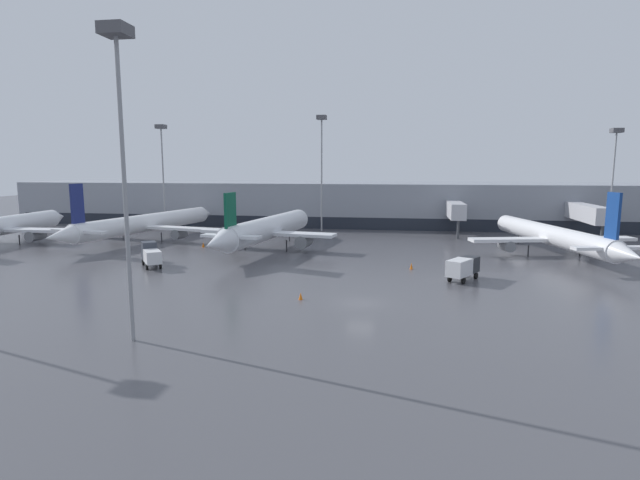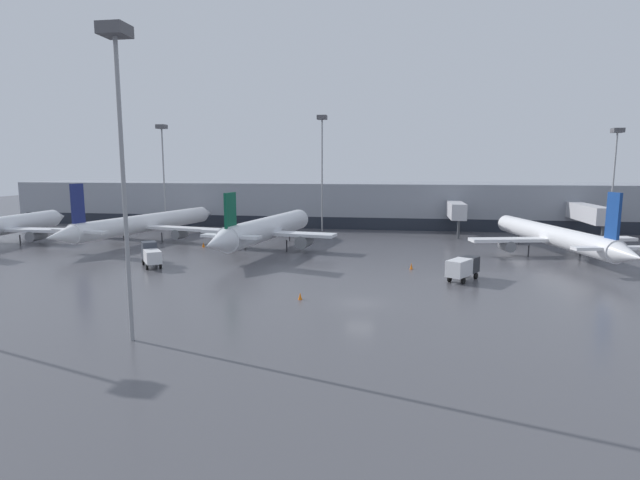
# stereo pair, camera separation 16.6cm
# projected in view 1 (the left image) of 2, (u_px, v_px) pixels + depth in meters

# --- Properties ---
(ground_plane) EXTENTS (320.00, 320.00, 0.00)m
(ground_plane) POSITION_uv_depth(u_px,v_px,m) (361.00, 303.00, 46.08)
(ground_plane) COLOR #4C4C51
(terminal_building) EXTENTS (160.00, 30.94, 9.00)m
(terminal_building) POSITION_uv_depth(u_px,v_px,m) (384.00, 204.00, 105.84)
(terminal_building) COLOR gray
(terminal_building) RESTS_ON ground_plane
(parked_jet_0) EXTENTS (23.58, 35.83, 9.60)m
(parked_jet_0) POSITION_uv_depth(u_px,v_px,m) (553.00, 236.00, 70.42)
(parked_jet_0) COLOR white
(parked_jet_0) RESTS_ON ground_plane
(parked_jet_2) EXTENTS (21.33, 35.38, 9.23)m
(parked_jet_2) POSITION_uv_depth(u_px,v_px,m) (267.00, 229.00, 75.02)
(parked_jet_2) COLOR silver
(parked_jet_2) RESTS_ON ground_plane
(parked_jet_3) EXTENTS (25.07, 38.89, 10.09)m
(parked_jet_3) POSITION_uv_depth(u_px,v_px,m) (145.00, 223.00, 84.41)
(parked_jet_3) COLOR white
(parked_jet_3) RESTS_ON ground_plane
(parked_jet_4) EXTENTS (21.15, 32.11, 9.35)m
(parked_jet_4) POSITION_uv_depth(u_px,v_px,m) (1.00, 226.00, 81.37)
(parked_jet_4) COLOR silver
(parked_jet_4) RESTS_ON ground_plane
(service_truck_0) EXTENTS (4.43, 5.19, 2.98)m
(service_truck_0) POSITION_uv_depth(u_px,v_px,m) (151.00, 254.00, 62.71)
(service_truck_0) COLOR silver
(service_truck_0) RESTS_ON ground_plane
(service_truck_2) EXTENTS (4.18, 5.30, 2.49)m
(service_truck_2) POSITION_uv_depth(u_px,v_px,m) (463.00, 267.00, 55.08)
(service_truck_2) COLOR silver
(service_truck_2) RESTS_ON ground_plane
(traffic_cone_0) EXTENTS (0.44, 0.44, 0.77)m
(traffic_cone_0) POSITION_uv_depth(u_px,v_px,m) (203.00, 245.00, 77.93)
(traffic_cone_0) COLOR orange
(traffic_cone_0) RESTS_ON ground_plane
(traffic_cone_1) EXTENTS (0.39, 0.39, 0.69)m
(traffic_cone_1) POSITION_uv_depth(u_px,v_px,m) (301.00, 296.00, 47.36)
(traffic_cone_1) COLOR orange
(traffic_cone_1) RESTS_ON ground_plane
(traffic_cone_3) EXTENTS (0.37, 0.37, 0.79)m
(traffic_cone_3) POSITION_uv_depth(u_px,v_px,m) (411.00, 266.00, 61.31)
(traffic_cone_3) COLOR orange
(traffic_cone_3) RESTS_ON ground_plane
(apron_light_mast_0) EXTENTS (1.80, 1.80, 21.95)m
(apron_light_mast_0) POSITION_uv_depth(u_px,v_px,m) (120.00, 102.00, 33.82)
(apron_light_mast_0) COLOR gray
(apron_light_mast_0) RESTS_ON ground_plane
(apron_light_mast_1) EXTENTS (1.80, 1.80, 22.04)m
(apron_light_mast_1) POSITION_uv_depth(u_px,v_px,m) (322.00, 143.00, 94.64)
(apron_light_mast_1) COLOR gray
(apron_light_mast_1) RESTS_ON ground_plane
(apron_light_mast_3) EXTENTS (1.80, 1.80, 20.66)m
(apron_light_mast_3) POSITION_uv_depth(u_px,v_px,m) (162.00, 148.00, 99.06)
(apron_light_mast_3) COLOR gray
(apron_light_mast_3) RESTS_ON ground_plane
(apron_light_mast_5) EXTENTS (1.80, 1.80, 19.14)m
(apron_light_mast_5) POSITION_uv_depth(u_px,v_px,m) (615.00, 152.00, 87.95)
(apron_light_mast_5) COLOR gray
(apron_light_mast_5) RESTS_ON ground_plane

